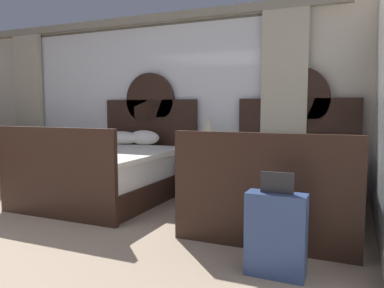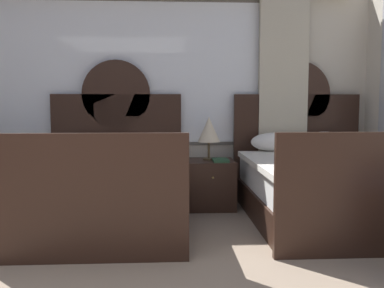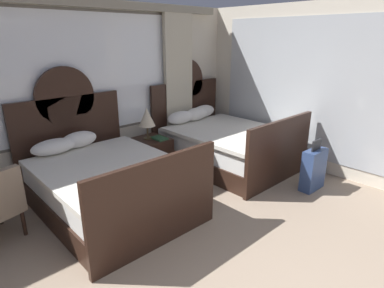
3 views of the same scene
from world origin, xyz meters
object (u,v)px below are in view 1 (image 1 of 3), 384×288
Objects in this scene: book_on_nightstand at (212,155)px; suitcase_on_floor at (276,234)px; bed_near_window at (114,170)px; nightstand_between_beds at (208,175)px; bed_near_mirror at (284,182)px; armchair_by_window_centre at (13,155)px; armchair_by_window_left at (52,157)px; table_lamp_on_nightstand at (208,129)px.

suitcase_on_floor is (1.26, -2.07, -0.27)m from book_on_nightstand.
bed_near_window is 1.31m from nightstand_between_beds.
book_on_nightstand is (-1.04, 0.49, 0.20)m from bed_near_mirror.
armchair_by_window_centre is (-4.41, 0.17, 0.07)m from bed_near_mirror.
bed_near_window is at bearing -8.11° from armchair_by_window_left.
armchair_by_window_centre reaches higher than nightstand_between_beds.
table_lamp_on_nightstand is at bearing 121.81° from suitcase_on_floor.
suitcase_on_floor is at bearing -20.74° from armchair_by_window_centre.
armchair_by_window_left is (-3.59, 0.17, 0.07)m from bed_near_mirror.
suitcase_on_floor is (0.21, -1.58, -0.07)m from bed_near_mirror.
book_on_nightstand is at bearing 155.05° from bed_near_mirror.
bed_near_window reaches higher than suitcase_on_floor.
bed_near_mirror reaches higher than suitcase_on_floor.
armchair_by_window_left is (-1.28, 0.18, 0.08)m from bed_near_window.
armchair_by_window_left reaches higher than suitcase_on_floor.
armchair_by_window_left is at bearing 0.21° from armchair_by_window_centre.
nightstand_between_beds is at bearing -68.19° from table_lamp_on_nightstand.
book_on_nightstand is 0.30× the size of armchair_by_window_left.
table_lamp_on_nightstand is at bearing 10.96° from armchair_by_window_left.
book_on_nightstand is at bearing 21.54° from bed_near_window.
table_lamp_on_nightstand is at bearing 151.28° from bed_near_mirror.
book_on_nightstand reaches higher than nightstand_between_beds.
book_on_nightstand is at bearing 7.08° from armchair_by_window_left.
bed_near_window reaches higher than armchair_by_window_left.
armchair_by_window_left is (-2.44, -0.43, 0.18)m from nightstand_between_beds.
bed_near_mirror is 1.30m from nightstand_between_beds.
bed_near_window is 2.83× the size of suitcase_on_floor.
book_on_nightstand is at bearing 5.40° from armchair_by_window_centre.
table_lamp_on_nightstand is 3.31m from armchair_by_window_centre.
nightstand_between_beds is 0.65m from table_lamp_on_nightstand.
bed_near_mirror is at bearing 97.64° from suitcase_on_floor.
nightstand_between_beds is 2.24× the size of book_on_nightstand.
table_lamp_on_nightstand is at bearing 29.75° from bed_near_window.
armchair_by_window_left is at bearing -169.04° from table_lamp_on_nightstand.
bed_near_mirror is 2.54× the size of armchair_by_window_left.
suitcase_on_floor is at bearing -24.79° from armchair_by_window_left.
bed_near_window is at bearing -179.70° from bed_near_mirror.
bed_near_mirror reaches higher than armchair_by_window_left.
armchair_by_window_left is at bearing -170.06° from nightstand_between_beds.
nightstand_between_beds is (-1.15, 0.60, -0.10)m from bed_near_mirror.
bed_near_mirror is at bearing -28.72° from table_lamp_on_nightstand.
armchair_by_window_centre is at bearing -179.79° from armchair_by_window_left.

